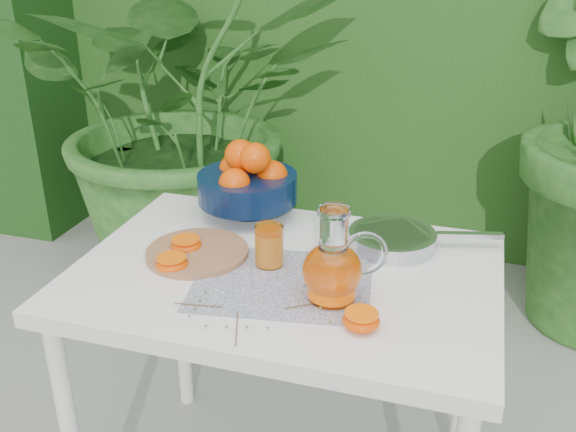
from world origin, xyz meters
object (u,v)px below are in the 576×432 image
(cutting_board, at_px, (197,253))
(saute_pan, at_px, (394,238))
(fruit_bowl, at_px, (248,181))
(white_table, at_px, (286,298))
(juice_pitcher, at_px, (333,268))

(cutting_board, xyz_separation_m, saute_pan, (0.46, 0.19, 0.01))
(cutting_board, relative_size, fruit_bowl, 0.79)
(fruit_bowl, bearing_deg, saute_pan, -11.02)
(white_table, distance_m, juice_pitcher, 0.23)
(fruit_bowl, distance_m, saute_pan, 0.44)
(white_table, xyz_separation_m, fruit_bowl, (-0.19, 0.28, 0.18))
(fruit_bowl, height_order, saute_pan, fruit_bowl)
(cutting_board, bearing_deg, saute_pan, 22.72)
(cutting_board, bearing_deg, fruit_bowl, 82.55)
(cutting_board, relative_size, juice_pitcher, 1.19)
(white_table, distance_m, fruit_bowl, 0.38)
(juice_pitcher, bearing_deg, cutting_board, 164.52)
(juice_pitcher, height_order, saute_pan, juice_pitcher)
(cutting_board, height_order, juice_pitcher, juice_pitcher)
(fruit_bowl, relative_size, saute_pan, 0.79)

